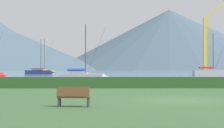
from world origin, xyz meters
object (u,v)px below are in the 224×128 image
object	(u,v)px
sailboat_slip_7	(212,72)
dock_crane	(206,49)
sailboat_slip_1	(83,76)
sailboat_slip_9	(211,72)
sailboat_slip_4	(39,72)
park_bench_near_path	(73,96)
sailboat_slip_3	(43,71)

from	to	relation	value
sailboat_slip_7	dock_crane	world-z (taller)	dock_crane
sailboat_slip_1	dock_crane	world-z (taller)	dock_crane
sailboat_slip_9	sailboat_slip_1	bearing A→B (deg)	-130.35
sailboat_slip_1	sailboat_slip_9	bearing A→B (deg)	55.03
sailboat_slip_4	dock_crane	world-z (taller)	dock_crane
dock_crane	sailboat_slip_4	bearing A→B (deg)	172.34
sailboat_slip_9	park_bench_near_path	world-z (taller)	sailboat_slip_9
sailboat_slip_3	sailboat_slip_7	xyz separation A→B (m)	(54.89, -9.29, -0.12)
sailboat_slip_1	park_bench_near_path	xyz separation A→B (m)	(2.10, -30.96, -0.08)
sailboat_slip_1	dock_crane	size ratio (longest dim) A/B	0.41
sailboat_slip_3	sailboat_slip_4	xyz separation A→B (m)	(2.53, -17.44, 0.02)
park_bench_near_path	sailboat_slip_7	bearing A→B (deg)	73.05
sailboat_slip_1	sailboat_slip_3	size ratio (longest dim) A/B	0.69
sailboat_slip_9	dock_crane	world-z (taller)	dock_crane
sailboat_slip_4	sailboat_slip_9	distance (m)	46.92
sailboat_slip_3	sailboat_slip_4	world-z (taller)	sailboat_slip_3
sailboat_slip_3	dock_crane	distance (m)	54.29
sailboat_slip_3	dock_crane	bearing A→B (deg)	-20.68
sailboat_slip_7	sailboat_slip_9	xyz separation A→B (m)	(-7.90, -23.13, 0.20)
sailboat_slip_3	sailboat_slip_9	bearing A→B (deg)	-29.30
sailboat_slip_1	dock_crane	distance (m)	49.00
sailboat_slip_9	sailboat_slip_7	bearing A→B (deg)	74.72
sailboat_slip_9	park_bench_near_path	distance (m)	65.94
sailboat_slip_7	dock_crane	xyz separation A→B (m)	(-6.40, -14.34, 6.30)
sailboat_slip_4	sailboat_slip_1	bearing A→B (deg)	-65.44
sailboat_slip_3	park_bench_near_path	xyz separation A→B (m)	(20.68, -92.89, -0.15)
sailboat_slip_4	park_bench_near_path	size ratio (longest dim) A/B	6.43
sailboat_slip_3	sailboat_slip_9	world-z (taller)	sailboat_slip_3
sailboat_slip_1	sailboat_slip_7	world-z (taller)	sailboat_slip_1
park_bench_near_path	sailboat_slip_4	bearing A→B (deg)	108.84
sailboat_slip_4	dock_crane	distance (m)	46.79
dock_crane	sailboat_slip_1	bearing A→B (deg)	-128.00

